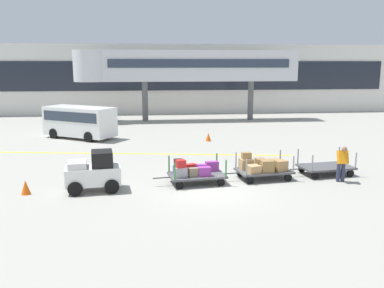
% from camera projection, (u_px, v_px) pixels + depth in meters
% --- Properties ---
extents(ground_plane, '(120.00, 120.00, 0.00)m').
position_uv_depth(ground_plane, '(209.00, 188.00, 16.55)').
color(ground_plane, '#9E9B91').
extents(apron_lead_line, '(16.51, 2.79, 0.01)m').
position_uv_depth(apron_lead_line, '(140.00, 154.00, 22.81)').
color(apron_lead_line, yellow).
rests_on(apron_lead_line, ground_plane).
extents(terminal_building, '(44.95, 2.51, 6.78)m').
position_uv_depth(terminal_building, '(172.00, 79.00, 41.24)').
color(terminal_building, silver).
rests_on(terminal_building, ground_plane).
extents(jet_bridge, '(19.04, 3.00, 6.03)m').
position_uv_depth(jet_bridge, '(179.00, 66.00, 35.18)').
color(jet_bridge, silver).
rests_on(jet_bridge, ground_plane).
extents(baggage_tug, '(2.23, 1.47, 1.58)m').
position_uv_depth(baggage_tug, '(94.00, 172.00, 16.09)').
color(baggage_tug, white).
rests_on(baggage_tug, ground_plane).
extents(baggage_cart_lead, '(3.07, 1.69, 1.12)m').
position_uv_depth(baggage_cart_lead, '(194.00, 171.00, 17.09)').
color(baggage_cart_lead, '#4C4C4F').
rests_on(baggage_cart_lead, ground_plane).
extents(baggage_cart_middle, '(3.07, 1.69, 1.13)m').
position_uv_depth(baggage_cart_middle, '(263.00, 167.00, 17.77)').
color(baggage_cart_middle, '#4C4C4F').
rests_on(baggage_cart_middle, ground_plane).
extents(baggage_cart_tail, '(3.07, 1.69, 1.10)m').
position_uv_depth(baggage_cart_tail, '(326.00, 167.00, 18.50)').
color(baggage_cart_tail, '#4C4C4F').
rests_on(baggage_cart_tail, ground_plane).
extents(baggage_handler, '(0.43, 0.45, 1.56)m').
position_uv_depth(baggage_handler, '(342.00, 162.00, 17.23)').
color(baggage_handler, '#2D334C').
rests_on(baggage_handler, ground_plane).
extents(shuttle_van, '(5.07, 4.18, 2.10)m').
position_uv_depth(shuttle_van, '(80.00, 120.00, 27.36)').
color(shuttle_van, white).
rests_on(shuttle_van, ground_plane).
extents(safety_cone_near, '(0.36, 0.36, 0.55)m').
position_uv_depth(safety_cone_near, '(26.00, 187.00, 15.73)').
color(safety_cone_near, '#EA590F').
rests_on(safety_cone_near, ground_plane).
extents(safety_cone_far, '(0.36, 0.36, 0.55)m').
position_uv_depth(safety_cone_far, '(208.00, 137.00, 26.51)').
color(safety_cone_far, '#EA590F').
rests_on(safety_cone_far, ground_plane).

